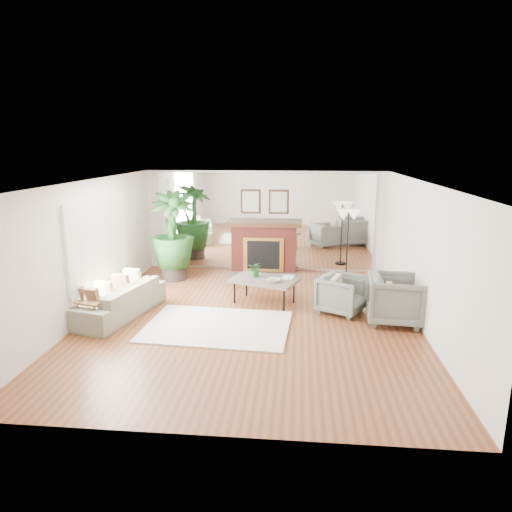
# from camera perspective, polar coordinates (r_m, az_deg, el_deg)

# --- Properties ---
(ground) EXTENTS (7.00, 7.00, 0.00)m
(ground) POSITION_cam_1_polar(r_m,az_deg,el_deg) (8.47, -0.72, -7.86)
(ground) COLOR brown
(ground) RESTS_ON ground
(wall_left) EXTENTS (0.02, 7.00, 2.50)m
(wall_left) POSITION_cam_1_polar(r_m,az_deg,el_deg) (8.92, -20.23, 0.79)
(wall_left) COLOR silver
(wall_left) RESTS_ON ground
(wall_right) EXTENTS (0.02, 7.00, 2.50)m
(wall_right) POSITION_cam_1_polar(r_m,az_deg,el_deg) (8.33, 20.16, -0.06)
(wall_right) COLOR silver
(wall_right) RESTS_ON ground
(wall_back) EXTENTS (6.00, 0.02, 2.50)m
(wall_back) POSITION_cam_1_polar(r_m,az_deg,el_deg) (11.51, 1.11, 4.37)
(wall_back) COLOR silver
(wall_back) RESTS_ON ground
(mirror_panel) EXTENTS (5.40, 0.04, 2.40)m
(mirror_panel) POSITION_cam_1_polar(r_m,az_deg,el_deg) (11.49, 1.10, 4.36)
(mirror_panel) COLOR silver
(mirror_panel) RESTS_ON wall_back
(window_panel) EXTENTS (0.04, 2.40, 1.50)m
(window_panel) POSITION_cam_1_polar(r_m,az_deg,el_deg) (9.24, -19.06, 1.95)
(window_panel) COLOR #B2E09E
(window_panel) RESTS_ON wall_left
(fireplace) EXTENTS (1.85, 0.83, 2.05)m
(fireplace) POSITION_cam_1_polar(r_m,az_deg,el_deg) (11.39, 1.01, 1.25)
(fireplace) COLOR maroon
(fireplace) RESTS_ON ground
(area_rug) EXTENTS (2.59, 1.93, 0.03)m
(area_rug) POSITION_cam_1_polar(r_m,az_deg,el_deg) (8.13, -4.84, -8.74)
(area_rug) COLOR white
(area_rug) RESTS_ON ground
(coffee_table) EXTENTS (1.46, 1.15, 0.51)m
(coffee_table) POSITION_cam_1_polar(r_m,az_deg,el_deg) (9.13, 1.04, -3.11)
(coffee_table) COLOR #695B53
(coffee_table) RESTS_ON ground
(sofa) EXTENTS (1.25, 2.19, 0.60)m
(sofa) POSITION_cam_1_polar(r_m,az_deg,el_deg) (8.91, -16.71, -5.29)
(sofa) COLOR gray
(sofa) RESTS_ON ground
(armchair_back) EXTENTS (1.06, 1.06, 0.72)m
(armchair_back) POSITION_cam_1_polar(r_m,az_deg,el_deg) (8.81, 10.68, -4.73)
(armchair_back) COLOR slate
(armchair_back) RESTS_ON ground
(armchair_front) EXTENTS (1.04, 1.01, 0.87)m
(armchair_front) POSITION_cam_1_polar(r_m,az_deg,el_deg) (8.54, 17.03, -5.20)
(armchair_front) COLOR slate
(armchair_front) RESTS_ON ground
(side_table) EXTENTS (0.56, 0.56, 0.52)m
(side_table) POSITION_cam_1_polar(r_m,az_deg,el_deg) (8.39, -19.65, -5.70)
(side_table) COLOR brown
(side_table) RESTS_ON ground
(potted_ficus) EXTENTS (1.29, 1.29, 2.09)m
(potted_ficus) POSITION_cam_1_polar(r_m,az_deg,el_deg) (10.83, -10.42, 2.83)
(potted_ficus) COLOR black
(potted_ficus) RESTS_ON ground
(floor_lamp) EXTENTS (0.54, 0.30, 1.67)m
(floor_lamp) POSITION_cam_1_polar(r_m,az_deg,el_deg) (10.72, 11.49, 4.38)
(floor_lamp) COLOR black
(floor_lamp) RESTS_ON ground
(tabletop_plant) EXTENTS (0.34, 0.31, 0.33)m
(tabletop_plant) POSITION_cam_1_polar(r_m,az_deg,el_deg) (9.22, -0.01, -1.61)
(tabletop_plant) COLOR #296224
(tabletop_plant) RESTS_ON coffee_table
(fruit_bowl) EXTENTS (0.29, 0.29, 0.06)m
(fruit_bowl) POSITION_cam_1_polar(r_m,az_deg,el_deg) (8.89, 2.18, -3.10)
(fruit_bowl) COLOR brown
(fruit_bowl) RESTS_ON coffee_table
(book) EXTENTS (0.24, 0.31, 0.02)m
(book) POSITION_cam_1_polar(r_m,az_deg,el_deg) (9.20, 3.36, -2.65)
(book) COLOR brown
(book) RESTS_ON coffee_table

